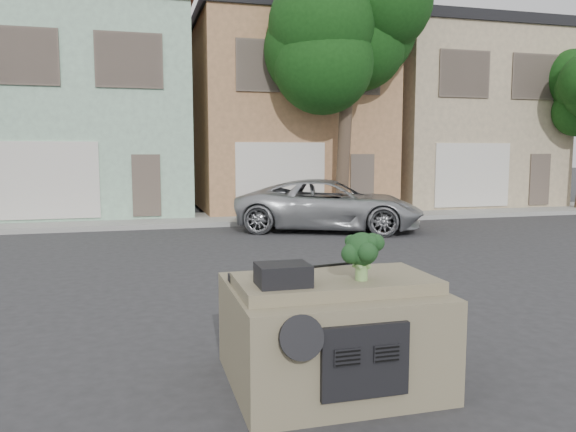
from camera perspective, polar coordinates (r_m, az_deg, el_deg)
name	(u,v)px	position (r m, az deg, el deg)	size (l,w,h in m)	color
ground_plane	(265,304)	(8.76, -2.40, -8.95)	(120.00, 120.00, 0.00)	#303033
sidewalk	(195,220)	(18.96, -9.43, -0.38)	(40.00, 3.00, 0.15)	gray
townhouse_mint	(89,113)	(22.84, -19.55, 9.80)	(7.20, 8.20, 7.55)	#98C2A5
townhouse_tan	(281,117)	(23.52, -0.72, 10.07)	(7.20, 8.20, 7.55)	#A97950
townhouse_beige	(443,119)	(26.40, 15.47, 9.45)	(7.20, 8.20, 7.55)	tan
silver_pickup	(329,230)	(16.78, 4.20, -1.46)	(2.52, 5.47, 1.52)	#A3A6AA
tree_near	(345,94)	(19.38, 5.76, 12.19)	(4.40, 4.00, 8.50)	#123B10
car_dashboard	(329,328)	(5.83, 4.23, -11.25)	(2.00, 1.80, 1.12)	#746A51
instrument_hump	(283,275)	(5.17, -0.52, -5.98)	(0.48, 0.38, 0.20)	black
wiper_arm	(343,264)	(6.13, 5.58, -4.87)	(0.70, 0.03, 0.02)	black
broccoli	(362,256)	(5.39, 7.50, -4.04)	(0.39, 0.39, 0.47)	black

